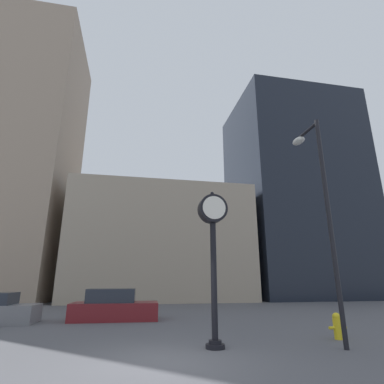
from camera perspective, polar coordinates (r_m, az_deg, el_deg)
name	(u,v)px	position (r m, az deg, el deg)	size (l,w,h in m)	color
ground_plane	(159,363)	(8.00, -6.25, -29.69)	(200.00, 200.00, 0.00)	#515156
building_tall_tower	(8,155)	(36.61, -31.62, 6.05)	(12.49, 12.00, 28.69)	gray
building_storefront_row	(159,245)	(32.06, -6.29, -10.09)	(17.02, 12.00, 10.73)	gray
building_glass_modern	(294,195)	(38.18, 18.82, -0.60)	(13.62, 12.00, 23.44)	black
street_clock	(213,235)	(9.43, 4.02, -8.25)	(0.90, 0.55, 4.60)	black
car_maroon	(114,307)	(16.07, -14.61, -20.40)	(4.16, 2.09, 1.45)	maroon
fire_hydrant_near	(337,326)	(11.78, 25.96, -21.91)	(0.62, 0.27, 0.82)	yellow
street_lamp_right	(319,192)	(10.77, 23.05, 0.03)	(0.36, 1.57, 7.12)	black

